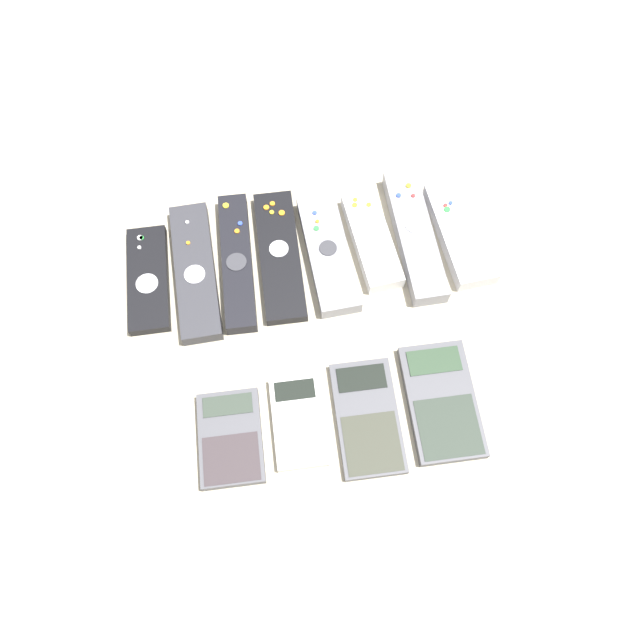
% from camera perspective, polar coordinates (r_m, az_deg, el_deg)
% --- Properties ---
extents(ground_plane, '(3.00, 3.00, 0.00)m').
position_cam_1_polar(ground_plane, '(0.84, 0.35, -2.20)').
color(ground_plane, '#B2A88E').
extents(remote_0, '(0.06, 0.17, 0.02)m').
position_cam_1_polar(remote_0, '(0.91, -15.43, 3.64)').
color(remote_0, black).
rests_on(remote_0, ground_plane).
extents(remote_1, '(0.05, 0.21, 0.02)m').
position_cam_1_polar(remote_1, '(0.90, -11.33, 4.39)').
color(remote_1, '#333338').
rests_on(remote_1, ground_plane).
extents(remote_2, '(0.05, 0.22, 0.02)m').
position_cam_1_polar(remote_2, '(0.89, -7.59, 5.32)').
color(remote_2, black).
rests_on(remote_2, ground_plane).
extents(remote_3, '(0.07, 0.21, 0.02)m').
position_cam_1_polar(remote_3, '(0.90, -3.71, 5.91)').
color(remote_3, black).
rests_on(remote_3, ground_plane).
extents(remote_4, '(0.06, 0.19, 0.03)m').
position_cam_1_polar(remote_4, '(0.89, 0.75, 6.11)').
color(remote_4, gray).
rests_on(remote_4, ground_plane).
extents(remote_5, '(0.06, 0.16, 0.03)m').
position_cam_1_polar(remote_5, '(0.91, 4.75, 7.28)').
color(remote_5, white).
rests_on(remote_5, ground_plane).
extents(remote_6, '(0.05, 0.21, 0.03)m').
position_cam_1_polar(remote_6, '(0.92, 8.63, 7.65)').
color(remote_6, gray).
rests_on(remote_6, ground_plane).
extents(remote_7, '(0.07, 0.17, 0.03)m').
position_cam_1_polar(remote_7, '(0.93, 12.66, 7.76)').
color(remote_7, silver).
rests_on(remote_7, ground_plane).
extents(calculator_0, '(0.08, 0.12, 0.02)m').
position_cam_1_polar(calculator_0, '(0.80, -8.18, -10.63)').
color(calculator_0, '#4C4C51').
rests_on(calculator_0, ground_plane).
extents(calculator_1, '(0.07, 0.12, 0.02)m').
position_cam_1_polar(calculator_1, '(0.80, -1.98, -9.28)').
color(calculator_1, silver).
rests_on(calculator_1, ground_plane).
extents(calculator_2, '(0.09, 0.15, 0.01)m').
position_cam_1_polar(calculator_2, '(0.81, 4.35, -8.88)').
color(calculator_2, '#4C4C51').
rests_on(calculator_2, ground_plane).
extents(calculator_3, '(0.09, 0.16, 0.02)m').
position_cam_1_polar(calculator_3, '(0.82, 11.06, -7.30)').
color(calculator_3, '#4C4C51').
rests_on(calculator_3, ground_plane).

